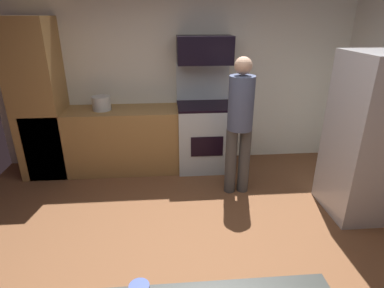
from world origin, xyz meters
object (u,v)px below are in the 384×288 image
at_px(refrigerator, 377,138).
at_px(stock_pot, 101,103).
at_px(microwave, 205,50).
at_px(oven_range, 204,134).
at_px(person_cook, 240,121).

height_order(refrigerator, stock_pot, refrigerator).
relative_size(refrigerator, stock_pot, 7.17).
height_order(microwave, stock_pot, microwave).
bearing_deg(oven_range, stock_pot, 179.74).
bearing_deg(oven_range, microwave, 90.00).
relative_size(microwave, refrigerator, 0.41).
bearing_deg(microwave, refrigerator, -38.92).
xyz_separation_m(refrigerator, stock_pot, (-3.12, 1.29, 0.10)).
bearing_deg(stock_pot, microwave, 3.24).
relative_size(oven_range, microwave, 2.02).
xyz_separation_m(oven_range, refrigerator, (1.70, -1.29, 0.38)).
height_order(oven_range, microwave, microwave).
relative_size(microwave, person_cook, 0.44).
distance_m(microwave, refrigerator, 2.32).
bearing_deg(refrigerator, microwave, 141.08).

